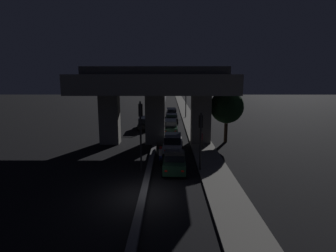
% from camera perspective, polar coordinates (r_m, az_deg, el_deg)
% --- Properties ---
extents(ground_plane, '(200.00, 200.00, 0.00)m').
position_cam_1_polar(ground_plane, '(16.66, -5.26, -14.90)').
color(ground_plane, black).
extents(median_divider, '(0.43, 126.00, 0.34)m').
position_cam_1_polar(median_divider, '(50.49, -1.44, 2.49)').
color(median_divider, '#4C4C51').
rests_on(median_divider, ground_plane).
extents(sidewalk_right, '(2.42, 126.00, 0.13)m').
position_cam_1_polar(sidewalk_right, '(43.70, 4.89, 1.07)').
color(sidewalk_right, slate).
rests_on(sidewalk_right, ground_plane).
extents(elevated_overpass, '(15.98, 10.19, 8.33)m').
position_cam_1_polar(elevated_overpass, '(28.20, -2.87, 8.11)').
color(elevated_overpass, slate).
rests_on(elevated_overpass, ground_plane).
extents(traffic_light_left_of_median, '(0.30, 0.49, 5.41)m').
position_cam_1_polar(traffic_light_left_of_median, '(19.86, -5.97, 0.38)').
color(traffic_light_left_of_median, black).
rests_on(traffic_light_left_of_median, ground_plane).
extents(traffic_light_right_of_median, '(0.30, 0.49, 4.57)m').
position_cam_1_polar(traffic_light_right_of_median, '(19.99, 7.11, -1.20)').
color(traffic_light_right_of_median, black).
rests_on(traffic_light_right_of_median, ground_plane).
extents(street_lamp, '(2.37, 0.32, 7.98)m').
position_cam_1_polar(street_lamp, '(47.05, 3.52, 7.47)').
color(street_lamp, '#2D2D30').
rests_on(street_lamp, ground_plane).
extents(car_dark_green_lead, '(1.89, 4.08, 1.56)m').
position_cam_1_polar(car_dark_green_lead, '(20.31, 1.41, -7.70)').
color(car_dark_green_lead, black).
rests_on(car_dark_green_lead, ground_plane).
extents(car_white_second, '(2.11, 4.80, 1.60)m').
position_cam_1_polar(car_white_second, '(26.01, 1.07, -3.57)').
color(car_white_second, silver).
rests_on(car_white_second, ground_plane).
extents(car_dark_green_third, '(1.90, 4.75, 1.72)m').
position_cam_1_polar(car_dark_green_third, '(34.31, 0.54, -0.04)').
color(car_dark_green_third, black).
rests_on(car_dark_green_third, ground_plane).
extents(car_black_fourth, '(2.08, 4.17, 1.55)m').
position_cam_1_polar(car_black_fourth, '(41.49, 0.84, 1.63)').
color(car_black_fourth, black).
rests_on(car_black_fourth, ground_plane).
extents(car_grey_fifth, '(2.13, 4.78, 1.74)m').
position_cam_1_polar(car_grey_fifth, '(47.12, 0.75, 2.85)').
color(car_grey_fifth, '#515459').
rests_on(car_grey_fifth, ground_plane).
extents(car_black_lead_oncoming, '(1.98, 4.64, 1.65)m').
position_cam_1_polar(car_black_lead_oncoming, '(37.35, -5.13, 0.74)').
color(car_black_lead_oncoming, black).
rests_on(car_black_lead_oncoming, ground_plane).
extents(car_silver_second_oncoming, '(2.03, 4.77, 1.30)m').
position_cam_1_polar(car_silver_second_oncoming, '(49.37, -3.57, 2.87)').
color(car_silver_second_oncoming, gray).
rests_on(car_silver_second_oncoming, ground_plane).
extents(motorcycle_blue_filtering_near, '(0.34, 1.79, 1.50)m').
position_cam_1_polar(motorcycle_blue_filtering_near, '(22.13, -1.60, -6.61)').
color(motorcycle_blue_filtering_near, black).
rests_on(motorcycle_blue_filtering_near, ground_plane).
extents(pedestrian_on_sidewalk, '(0.35, 0.35, 1.63)m').
position_cam_1_polar(pedestrian_on_sidewalk, '(27.00, 7.25, -2.90)').
color(pedestrian_on_sidewalk, '#2D261E').
rests_on(pedestrian_on_sidewalk, sidewalk_right).
extents(roadside_tree_kerbside_near, '(3.69, 3.69, 5.88)m').
position_cam_1_polar(roadside_tree_kerbside_near, '(29.57, 12.67, 4.12)').
color(roadside_tree_kerbside_near, '#38281C').
rests_on(roadside_tree_kerbside_near, ground_plane).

